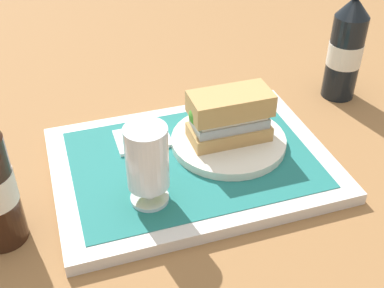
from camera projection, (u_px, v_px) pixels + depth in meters
name	position (u px, v px, depth m)	size (l,w,h in m)	color
ground_plane	(192.00, 169.00, 0.81)	(3.00, 3.00, 0.00)	olive
tray	(192.00, 164.00, 0.80)	(0.44, 0.32, 0.02)	silver
placemat	(192.00, 159.00, 0.80)	(0.38, 0.27, 0.00)	#1E6B66
plate	(228.00, 141.00, 0.82)	(0.19, 0.19, 0.01)	silver
sandwich	(228.00, 116.00, 0.79)	(0.13, 0.06, 0.08)	tan
beer_glass	(147.00, 162.00, 0.68)	(0.06, 0.06, 0.12)	silver
napkin_folded	(143.00, 139.00, 0.84)	(0.09, 0.07, 0.01)	white
second_bottle	(346.00, 47.00, 0.94)	(0.07, 0.07, 0.27)	black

